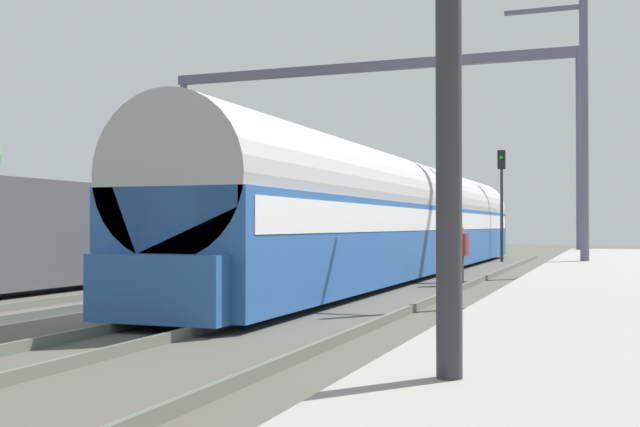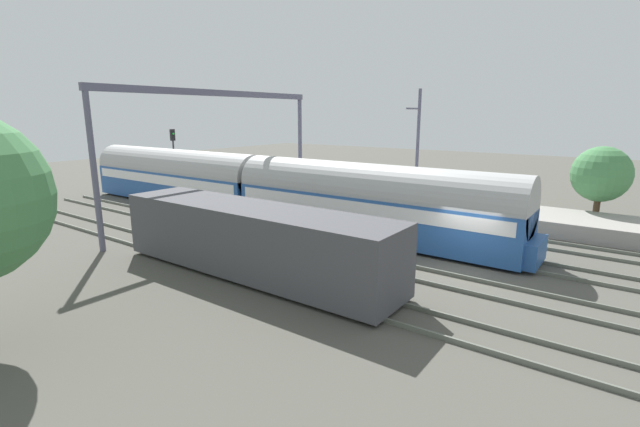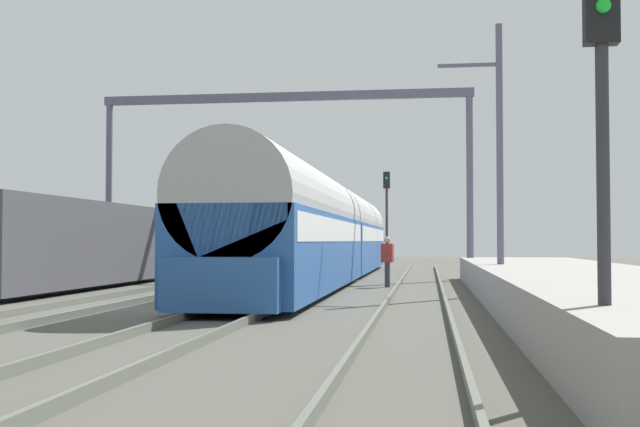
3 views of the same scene
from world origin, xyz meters
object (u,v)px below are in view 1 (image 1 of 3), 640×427
Objects in this scene: person_crossing at (461,249)px; railway_signal_far at (502,191)px; passenger_train at (407,218)px; freight_car at (104,234)px; catenary_gantry at (364,115)px.

railway_signal_far is at bearing 106.11° from person_crossing.
freight_car is (-7.63, -7.11, -0.50)m from passenger_train.
catenary_gantry is (5.73, 8.17, 4.39)m from freight_car.
freight_car reaches higher than person_crossing.
railway_signal_far is (9.55, 18.02, 1.91)m from freight_car.
person_crossing is 0.33× the size of railway_signal_far.
freight_car is at bearing -137.02° from passenger_train.
catenary_gantry reaches higher than passenger_train.
catenary_gantry reaches higher than person_crossing.
person_crossing is at bearing 13.84° from freight_car.
passenger_train is at bearing -99.97° from railway_signal_far.
railway_signal_far is 10.85m from catenary_gantry.
person_crossing is 15.66m from railway_signal_far.
passenger_train is at bearing 42.98° from freight_car.
passenger_train is 11.16m from railway_signal_far.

